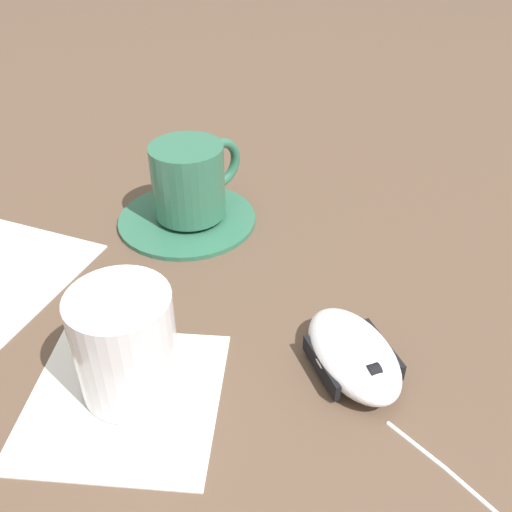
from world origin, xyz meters
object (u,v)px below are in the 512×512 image
Objects in this scene: saucer at (187,217)px; drinking_glass at (125,344)px; coffee_cup at (190,179)px; computer_mouse at (353,354)px.

drinking_glass is (0.10, 0.20, 0.04)m from saucer.
saucer is 1.72× the size of drinking_glass.
saucer is at bearing 14.97° from coffee_cup.
drinking_glass is at bearing 62.87° from saucer.
coffee_cup is (-0.01, -0.00, 0.04)m from saucer.
computer_mouse is (-0.05, 0.25, -0.03)m from coffee_cup.
saucer is at bearing -117.13° from drinking_glass.
coffee_cup is at bearing -118.52° from drinking_glass.
computer_mouse is 1.22× the size of drinking_glass.
drinking_glass reaches higher than saucer.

